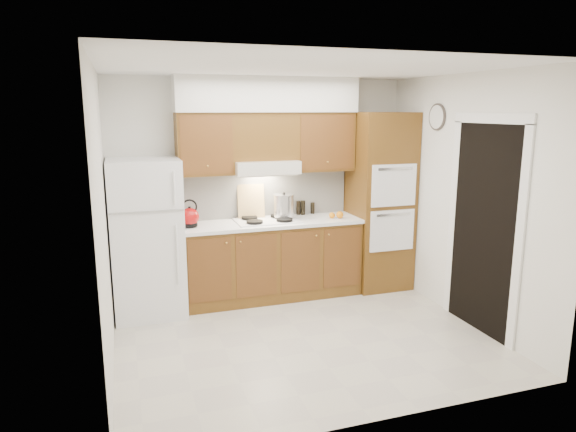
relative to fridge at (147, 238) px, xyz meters
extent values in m
plane|color=#B8AFA1|center=(1.41, -1.14, -0.86)|extent=(3.60, 3.60, 0.00)
plane|color=white|center=(1.41, -1.14, 1.74)|extent=(3.60, 3.60, 0.00)
cube|color=white|center=(1.41, 0.36, 0.44)|extent=(3.60, 0.02, 2.60)
cube|color=white|center=(-0.40, -1.14, 0.44)|extent=(0.02, 3.00, 2.60)
cube|color=white|center=(3.21, -1.14, 0.44)|extent=(0.02, 3.00, 2.60)
cube|color=white|center=(0.00, 0.00, 0.00)|extent=(0.75, 0.72, 1.72)
cube|color=brown|center=(1.43, 0.06, -0.41)|extent=(2.11, 0.60, 0.90)
cube|color=white|center=(1.43, 0.05, 0.06)|extent=(2.13, 0.62, 0.04)
cube|color=white|center=(1.43, 0.34, 0.36)|extent=(2.11, 0.03, 0.56)
cube|color=brown|center=(2.85, 0.03, 0.24)|extent=(0.70, 0.65, 2.20)
cube|color=brown|center=(0.69, 0.19, 0.99)|extent=(0.63, 0.33, 0.70)
cube|color=brown|center=(2.12, 0.19, 0.99)|extent=(0.73, 0.33, 0.70)
cube|color=silver|center=(1.38, 0.13, 0.71)|extent=(0.75, 0.45, 0.15)
cube|color=brown|center=(1.38, 0.19, 1.06)|extent=(0.75, 0.33, 0.55)
cube|color=silver|center=(1.43, 0.18, 1.54)|extent=(2.13, 0.36, 0.40)
cube|color=white|center=(1.38, 0.07, 0.09)|extent=(0.74, 0.50, 0.01)
cube|color=black|center=(3.19, -1.49, 0.19)|extent=(0.02, 0.90, 2.10)
cylinder|color=#3F3833|center=(3.19, -0.59, 1.29)|extent=(0.02, 0.30, 0.30)
sphere|color=#9B0B0B|center=(0.47, 0.03, 0.19)|extent=(0.27, 0.27, 0.21)
cube|color=tan|center=(1.24, 0.28, 0.28)|extent=(0.33, 0.14, 0.42)
cylinder|color=silver|center=(1.61, 0.13, 0.24)|extent=(0.31, 0.31, 0.26)
cylinder|color=black|center=(1.85, 0.30, 0.17)|extent=(0.06, 0.06, 0.18)
cylinder|color=black|center=(1.91, 0.29, 0.17)|extent=(0.07, 0.07, 0.18)
cylinder|color=black|center=(2.05, 0.31, 0.15)|extent=(0.06, 0.06, 0.14)
sphere|color=orange|center=(2.17, -0.03, 0.12)|extent=(0.08, 0.08, 0.07)
sphere|color=orange|center=(2.26, -0.06, 0.12)|extent=(0.11, 0.11, 0.09)
camera|label=1|loc=(-0.23, -5.63, 1.37)|focal=32.00mm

